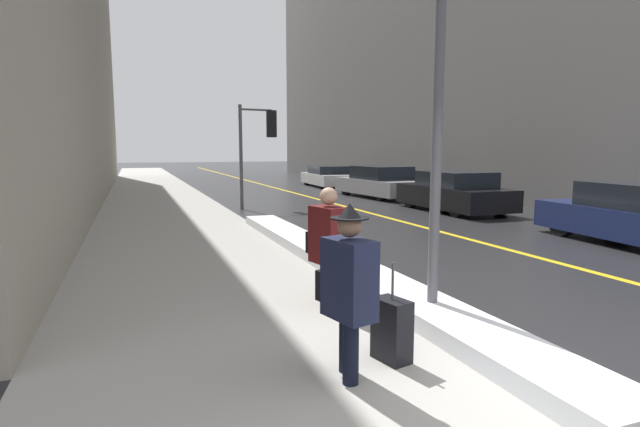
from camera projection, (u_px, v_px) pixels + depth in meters
name	position (u px, v px, depth m)	size (l,w,h in m)	color
ground_plane	(550.00, 407.00, 3.85)	(160.00, 160.00, 0.00)	#232326
sidewalk_slab	(164.00, 208.00, 17.08)	(4.00, 80.00, 0.01)	#9E9B93
road_centre_stripe	(326.00, 201.00, 19.17)	(0.16, 80.00, 0.00)	gold
snow_bank_curb	(337.00, 262.00, 8.40)	(0.75, 10.93, 0.21)	white
lamp_post	(439.00, 59.00, 5.49)	(0.28, 0.28, 4.97)	#515156
traffic_light_near	(260.00, 135.00, 16.72)	(1.31, 0.40, 3.45)	#515156
pedestrian_with_shoulder_bag	(348.00, 285.00, 4.24)	(0.38, 0.71, 1.54)	black
pedestrian_in_glasses	(328.00, 242.00, 6.20)	(0.40, 0.73, 1.52)	#340C0C
parked_car_black	(454.00, 193.00, 16.09)	(1.86, 4.23, 1.29)	black
parked_car_silver	(380.00, 182.00, 20.87)	(2.24, 4.67, 1.30)	#B2B2B7
parked_car_white	(328.00, 177.00, 26.94)	(2.09, 4.52, 1.12)	silver
rolling_suitcase	(392.00, 330.00, 4.65)	(0.30, 0.40, 0.95)	black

